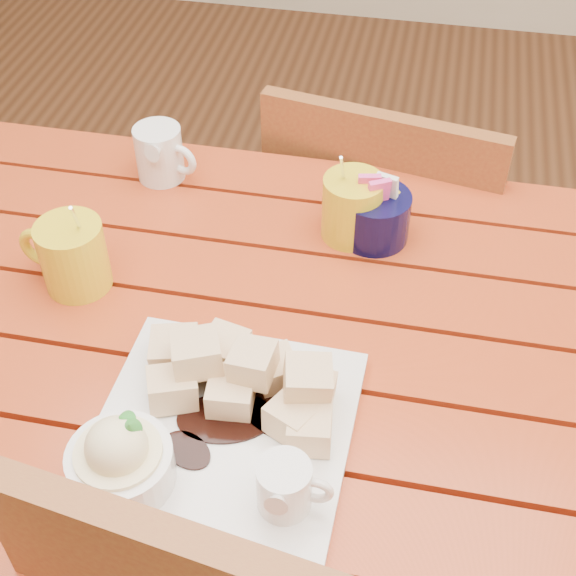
% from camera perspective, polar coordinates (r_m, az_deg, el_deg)
% --- Properties ---
extents(table, '(1.20, 0.79, 0.75)m').
position_cam_1_polar(table, '(1.08, -2.51, -7.41)').
color(table, maroon).
rests_on(table, ground).
extents(dessert_plate, '(0.28, 0.28, 0.11)m').
position_cam_1_polar(dessert_plate, '(0.88, -5.75, -9.73)').
color(dessert_plate, white).
rests_on(dessert_plate, table).
extents(coffee_mug_left, '(0.12, 0.09, 0.14)m').
position_cam_1_polar(coffee_mug_left, '(1.07, -15.14, 2.31)').
color(coffee_mug_left, yellow).
rests_on(coffee_mug_left, table).
extents(coffee_mug_right, '(0.12, 0.08, 0.14)m').
position_cam_1_polar(coffee_mug_right, '(1.12, 4.75, 5.79)').
color(coffee_mug_right, yellow).
rests_on(coffee_mug_right, table).
extents(cream_pitcher, '(0.10, 0.09, 0.09)m').
position_cam_1_polar(cream_pitcher, '(1.24, -9.07, 9.51)').
color(cream_pitcher, white).
rests_on(cream_pitcher, table).
extents(sugar_caddy, '(0.10, 0.10, 0.11)m').
position_cam_1_polar(sugar_caddy, '(1.12, 6.21, 5.16)').
color(sugar_caddy, black).
rests_on(sugar_caddy, table).
extents(chair_far, '(0.46, 0.46, 0.84)m').
position_cam_1_polar(chair_far, '(1.54, 6.81, 2.33)').
color(chair_far, brown).
rests_on(chair_far, ground).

